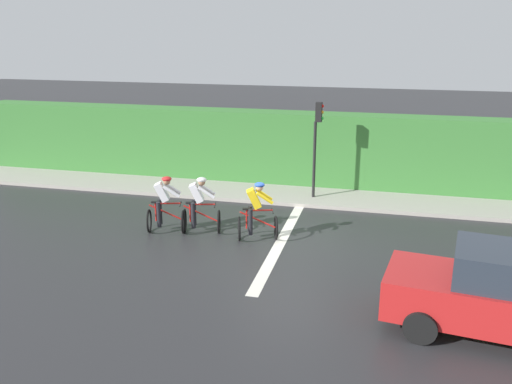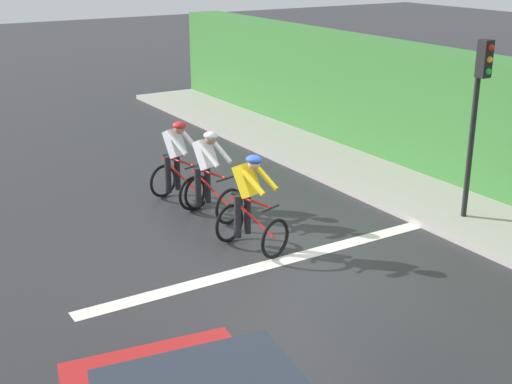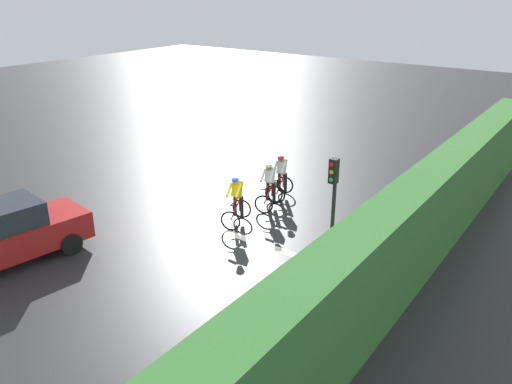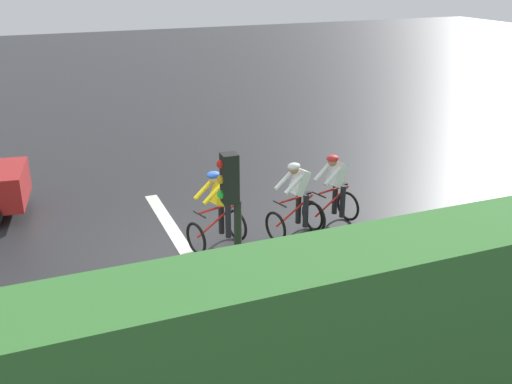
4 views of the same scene
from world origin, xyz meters
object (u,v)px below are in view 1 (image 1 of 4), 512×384
traffic_light_near_crossing (317,136)px  cyclist_mid (256,213)px  cyclist_lead (165,206)px  car_red (501,293)px  cyclist_second (199,207)px

traffic_light_near_crossing → cyclist_mid: bearing=164.8°
cyclist_lead → car_red: car_red is taller
car_red → traffic_light_near_crossing: traffic_light_near_crossing is taller
traffic_light_near_crossing → cyclist_lead: bearing=136.8°
cyclist_mid → car_red: bearing=-123.0°
cyclist_mid → traffic_light_near_crossing: size_ratio=0.50×
cyclist_lead → cyclist_second: size_ratio=1.00×
cyclist_lead → car_red: 9.08m
cyclist_lead → cyclist_mid: same height
cyclist_lead → cyclist_mid: 2.68m
cyclist_lead → cyclist_mid: (0.03, -2.68, 0.00)m
cyclist_second → car_red: size_ratio=0.39×
cyclist_mid → traffic_light_near_crossing: traffic_light_near_crossing is taller
cyclist_second → car_red: car_red is taller
cyclist_second → traffic_light_near_crossing: (3.86, -2.79, 1.43)m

